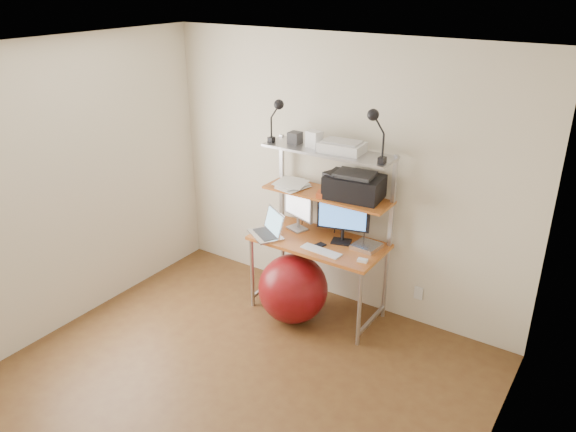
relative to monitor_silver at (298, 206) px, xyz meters
name	(u,v)px	position (x,y,z in m)	size (l,w,h in m)	color
room	(210,251)	(0.29, -1.56, 0.28)	(3.60, 3.60, 3.60)	brown
computer_desk	(323,216)	(0.29, -0.05, -0.01)	(1.20, 0.60, 1.57)	#B56B23
wall_outlet	(418,293)	(1.14, 0.23, -0.67)	(0.08, 0.01, 0.12)	silver
monitor_silver	(298,206)	(0.00, 0.00, 0.00)	(0.37, 0.19, 0.43)	#B0B0B5
monitor_black	(343,218)	(0.48, -0.02, 0.01)	(0.46, 0.18, 0.47)	black
laptop	(270,230)	(-0.14, -0.26, -0.18)	(0.43, 0.41, 0.30)	silver
keyboard	(321,251)	(0.42, -0.29, -0.22)	(0.38, 0.11, 0.01)	silver
mouse	(362,260)	(0.80, -0.26, -0.22)	(0.08, 0.05, 0.02)	silver
mac_mini	(367,246)	(0.72, -0.02, -0.21)	(0.21, 0.21, 0.04)	silver
phone	(318,246)	(0.35, -0.22, -0.22)	(0.07, 0.14, 0.01)	black
printer	(354,186)	(0.53, 0.06, 0.29)	(0.52, 0.38, 0.23)	black
nas_cube	(333,184)	(0.36, 0.00, 0.29)	(0.14, 0.14, 0.21)	black
red_box	(327,195)	(0.34, -0.07, 0.21)	(0.18, 0.12, 0.05)	#CF4F21
scanner	(342,147)	(0.42, 0.03, 0.63)	(0.38, 0.26, 0.10)	silver
box_white	(314,139)	(0.15, 0.02, 0.65)	(0.12, 0.10, 0.14)	silver
box_grey	(295,138)	(-0.05, 0.02, 0.64)	(0.10, 0.10, 0.10)	#2F2F31
clip_lamp_left	(277,112)	(-0.18, -0.07, 0.87)	(0.16, 0.09, 0.40)	black
clip_lamp_right	(375,124)	(0.75, -0.08, 0.90)	(0.17, 0.10, 0.43)	black
exercise_ball	(293,289)	(0.17, -0.35, -0.65)	(0.63, 0.63, 0.63)	maroon
paper_stack	(292,184)	(-0.08, 0.01, 0.20)	(0.36, 0.40, 0.02)	white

